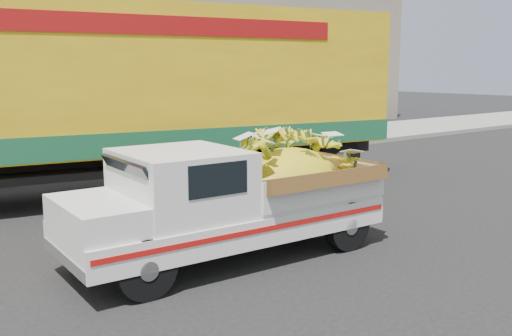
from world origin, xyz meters
TOP-DOWN VIEW (x-y plane):
  - ground at (0.00, 0.00)m, footprint 100.00×100.00m
  - building_right at (14.00, 16.06)m, footprint 14.00×6.00m
  - pickup_truck at (1.68, 0.03)m, footprint 4.49×1.78m
  - semi_trailer at (1.80, 4.61)m, footprint 12.08×4.51m

SIDE VIEW (x-z plane):
  - ground at x=0.00m, z-range 0.00..0.00m
  - pickup_truck at x=1.68m, z-range 0.06..1.61m
  - semi_trailer at x=1.80m, z-range 0.22..4.02m
  - building_right at x=14.00m, z-range 0.00..6.00m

